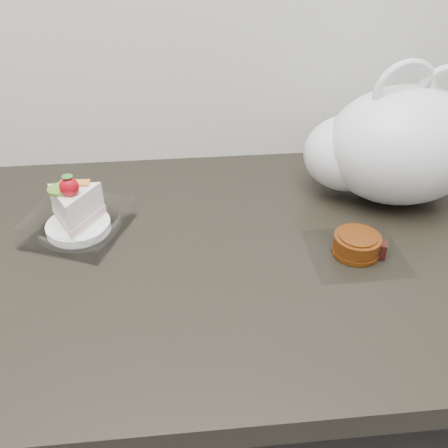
{
  "coord_description": "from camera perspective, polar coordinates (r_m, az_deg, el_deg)",
  "views": [
    {
      "loc": [
        0.07,
        1.06,
        1.39
      ],
      "look_at": [
        0.13,
        1.7,
        0.94
      ],
      "focal_mm": 40.0,
      "sensor_mm": 36.0,
      "label": 1
    }
  ],
  "objects": [
    {
      "name": "counter",
      "position": [
        1.13,
        -7.05,
        -21.32
      ],
      "size": [
        2.04,
        0.64,
        0.9
      ],
      "color": "black",
      "rests_on": "ground"
    },
    {
      "name": "cake_tray",
      "position": [
        0.85,
        -16.5,
        0.77
      ],
      "size": [
        0.19,
        0.19,
        0.11
      ],
      "rotation": [
        0.0,
        0.0,
        -0.38
      ],
      "color": "white",
      "rests_on": "counter"
    },
    {
      "name": "mooncake_wrap",
      "position": [
        0.8,
        14.98,
        -2.46
      ],
      "size": [
        0.15,
        0.14,
        0.03
      ],
      "rotation": [
        0.0,
        0.0,
        0.19
      ],
      "color": "white",
      "rests_on": "counter"
    },
    {
      "name": "plastic_bag",
      "position": [
        0.93,
        18.73,
        8.44
      ],
      "size": [
        0.32,
        0.23,
        0.25
      ],
      "rotation": [
        0.0,
        0.0,
        -0.08
      ],
      "color": "silver",
      "rests_on": "counter"
    }
  ]
}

